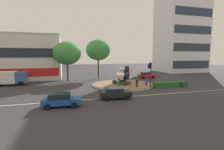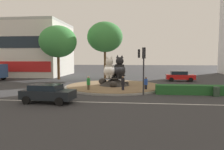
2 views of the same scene
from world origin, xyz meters
name	(u,v)px [view 1 (image 1 of 2)]	position (x,y,z in m)	size (l,w,h in m)	color
ground_plane	(123,85)	(0.00, 0.00, 0.00)	(160.00, 160.00, 0.00)	#333335
lane_centreline	(143,95)	(0.00, -8.71, 0.00)	(112.00, 0.20, 0.01)	silver
roundabout_island	(123,84)	(-0.02, 0.00, 0.30)	(11.85, 11.85, 1.20)	gray
cat_statue_white	(120,74)	(-0.54, -0.27, 2.14)	(1.59, 2.57, 2.56)	silver
cat_statue_black	(126,74)	(0.59, -0.03, 2.19)	(1.88, 2.89, 2.70)	black
traffic_light_mast	(150,70)	(3.20, -4.83, 3.33)	(0.75, 0.50, 4.53)	#2D2D33
shophouse_block	(15,57)	(-22.39, 15.90, 5.31)	(21.66, 12.49, 13.69)	silver
office_tower	(181,32)	(29.12, 20.72, 13.94)	(15.02, 12.37, 27.88)	silver
clipped_hedge_strip	(170,84)	(7.85, -4.04, 0.45)	(6.65, 1.20, 0.90)	#235B28
broadleaf_tree_behind_island	(98,50)	(-2.68, 10.48, 7.05)	(5.99, 5.99, 9.61)	brown
second_tree_near_tower	(67,53)	(-10.11, 8.35, 6.19)	(6.07, 6.07, 8.79)	brown
pedestrian_green_shirt	(118,85)	(-2.29, -4.04, 0.88)	(0.36, 0.36, 1.67)	brown
pedestrian_black_shirt	(137,83)	(1.25, -3.81, 0.89)	(0.38, 0.38, 1.70)	black
pedestrian_blue_shirt	(146,82)	(3.61, -2.80, 0.80)	(0.38, 0.38, 1.55)	black
sedan_on_far_lane	(61,100)	(-11.15, -10.87, 0.79)	(4.27, 2.31, 1.51)	#19479E
hatchback_near_shophouse	(146,75)	(9.24, 7.76, 0.81)	(4.28, 2.21, 1.55)	red
parked_car_right	(115,93)	(-4.39, -9.30, 0.78)	(4.24, 2.30, 1.45)	black
delivery_box_truck	(8,78)	(-21.04, 5.50, 1.53)	(6.33, 2.51, 2.71)	#335693
litter_bin	(184,85)	(9.92, -5.05, 0.45)	(0.56, 0.56, 0.90)	#2D4233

